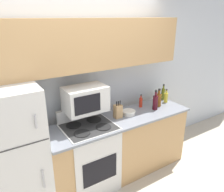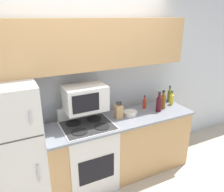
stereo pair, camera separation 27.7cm
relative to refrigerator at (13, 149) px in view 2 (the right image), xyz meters
name	(u,v)px [view 2 (the right image)]	position (x,y,z in m)	size (l,w,h in m)	color
ground_plane	(109,192)	(1.05, -0.34, -0.79)	(12.00, 12.00, 0.00)	beige
wall_back	(87,87)	(1.05, 0.38, 0.48)	(8.00, 0.05, 2.55)	silver
lower_cabinets	(120,146)	(1.37, -0.06, -0.33)	(2.11, 0.60, 0.92)	tan
refrigerator	(13,149)	(0.00, 0.00, 0.00)	(0.64, 0.71, 1.58)	silver
upper_cabinets	(90,44)	(1.05, 0.19, 1.10)	(2.75, 0.32, 0.62)	tan
stove	(89,155)	(0.88, -0.07, -0.31)	(0.65, 0.58, 1.09)	silver
microwave	(85,98)	(0.91, 0.03, 0.46)	(0.53, 0.34, 0.32)	silver
knife_block	(119,111)	(1.35, -0.05, 0.22)	(0.10, 0.09, 0.24)	tan
bowl	(130,113)	(1.53, -0.05, 0.16)	(0.19, 0.19, 0.06)	silver
bottle_hot_sauce	(144,103)	(1.85, 0.07, 0.21)	(0.05, 0.05, 0.20)	red
bottle_wine_red	(159,104)	(1.97, -0.12, 0.25)	(0.08, 0.08, 0.30)	#470F19
bottle_olive_oil	(169,95)	(2.37, 0.13, 0.23)	(0.06, 0.06, 0.26)	#5B6619
bottle_whiskey	(163,101)	(2.09, -0.05, 0.24)	(0.08, 0.08, 0.28)	brown
bottle_cooking_spray	(172,99)	(2.31, 0.01, 0.21)	(0.06, 0.06, 0.22)	gold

